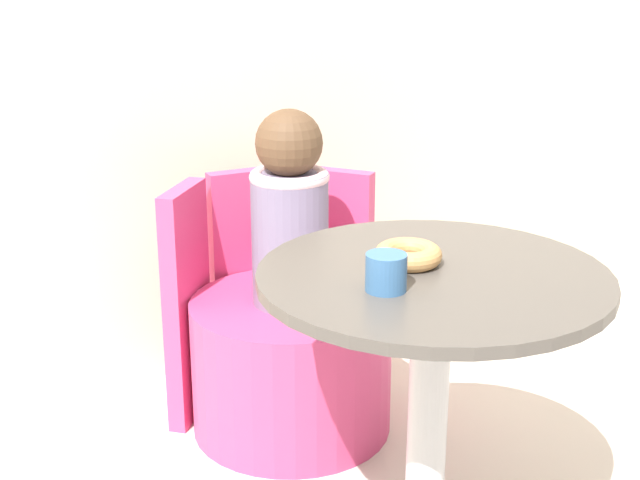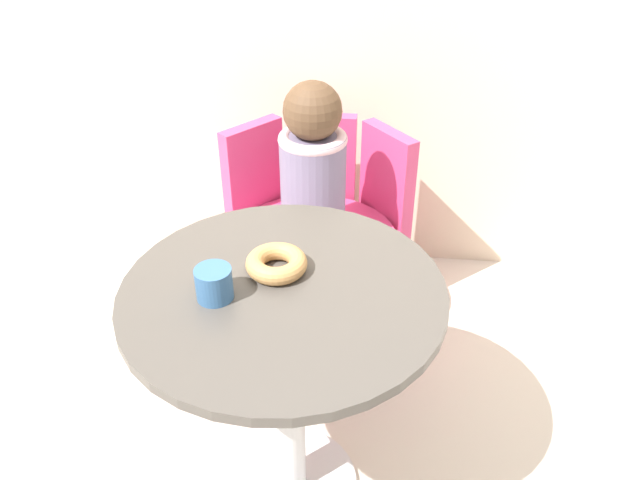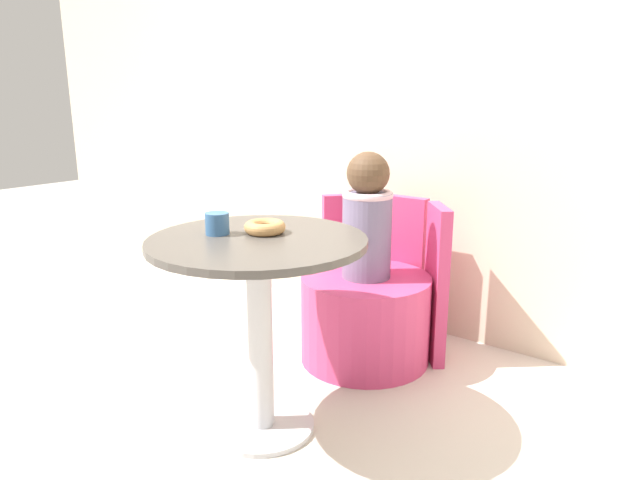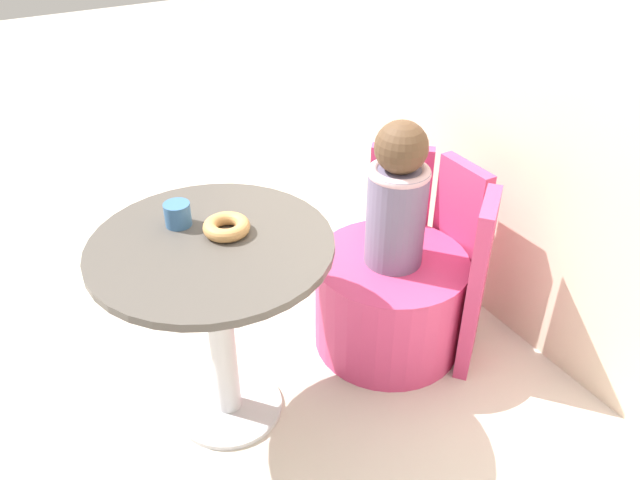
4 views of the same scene
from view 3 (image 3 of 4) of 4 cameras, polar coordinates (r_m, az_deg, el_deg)
ground_plane at (r=2.15m, az=-5.74°, el=-17.49°), size 12.00×12.00×0.00m
back_wall at (r=2.76m, az=10.40°, el=15.55°), size 6.00×0.06×2.40m
round_table at (r=1.89m, az=-6.13°, el=-4.79°), size 0.71×0.71×0.69m
tub_chair at (r=2.50m, az=4.53°, el=-7.79°), size 0.56×0.56×0.38m
booth_backrest at (r=2.64m, az=7.33°, el=-3.20°), size 0.66×0.24×0.68m
child_figure at (r=2.37m, az=4.75°, el=2.25°), size 0.21×0.21×0.53m
donut at (r=1.89m, az=-5.54°, el=1.30°), size 0.14×0.14×0.04m
cup at (r=1.89m, az=-10.24°, el=1.63°), size 0.08×0.08×0.07m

